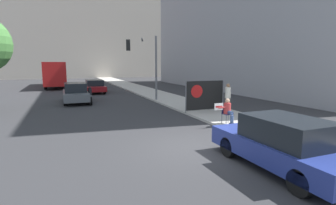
{
  "coord_description": "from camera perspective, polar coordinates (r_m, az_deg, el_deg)",
  "views": [
    {
      "loc": [
        -4.37,
        -7.95,
        2.98
      ],
      "look_at": [
        0.31,
        3.64,
        1.13
      ],
      "focal_mm": 28.0,
      "sensor_mm": 36.0,
      "label": 1
    }
  ],
  "objects": [
    {
      "name": "seated_protester",
      "position": [
        12.79,
        12.89,
        -1.69
      ],
      "size": [
        0.96,
        0.77,
        1.21
      ],
      "rotation": [
        0.0,
        0.0,
        -0.1
      ],
      "color": "#474C56",
      "rests_on": "sidewalk_curb"
    },
    {
      "name": "parked_car_curbside",
      "position": [
        8.14,
        23.75,
        -8.23
      ],
      "size": [
        1.82,
        4.47,
        1.52
      ],
      "color": "navy",
      "rests_on": "ground_plane"
    },
    {
      "name": "jogger_on_sidewalk",
      "position": [
        15.93,
        12.88,
        1.05
      ],
      "size": [
        0.34,
        0.34,
        1.7
      ],
      "rotation": [
        0.0,
        0.0,
        3.17
      ],
      "color": "#756651",
      "rests_on": "sidewalk_curb"
    },
    {
      "name": "traffic_light_pole",
      "position": [
        20.92,
        -5.02,
        9.78
      ],
      "size": [
        2.33,
        2.09,
        5.0
      ],
      "color": "slate",
      "rests_on": "sidewalk_curb"
    },
    {
      "name": "sidewalk_curb",
      "position": [
        24.56,
        -2.21,
        1.6
      ],
      "size": [
        3.12,
        90.0,
        0.13
      ],
      "primitive_type": "cube",
      "color": "#B7B2A8",
      "rests_on": "ground_plane"
    },
    {
      "name": "motorcycle_on_road",
      "position": [
        20.57,
        -16.62,
        1.25
      ],
      "size": [
        0.28,
        2.18,
        1.26
      ],
      "color": "#565B60",
      "rests_on": "ground_plane"
    },
    {
      "name": "protest_banner",
      "position": [
        15.95,
        7.98,
        1.58
      ],
      "size": [
        2.61,
        0.06,
        1.84
      ],
      "color": "slate",
      "rests_on": "sidewalk_curb"
    },
    {
      "name": "car_on_road_nearest",
      "position": [
        21.42,
        -19.49,
        1.99
      ],
      "size": [
        1.78,
        4.46,
        1.55
      ],
      "color": "#565B60",
      "rests_on": "ground_plane"
    },
    {
      "name": "ground_plane",
      "position": [
        9.55,
        6.56,
        -9.84
      ],
      "size": [
        160.0,
        160.0,
        0.0
      ],
      "primitive_type": "plane",
      "color": "#303033"
    },
    {
      "name": "city_bus_on_road",
      "position": [
        37.39,
        -23.29,
        5.98
      ],
      "size": [
        2.49,
        11.29,
        3.19
      ],
      "color": "red",
      "rests_on": "ground_plane"
    },
    {
      "name": "car_on_road_midblock",
      "position": [
        28.21,
        -15.7,
        3.44
      ],
      "size": [
        1.86,
        4.59,
        1.36
      ],
      "color": "maroon",
      "rests_on": "ground_plane"
    }
  ]
}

